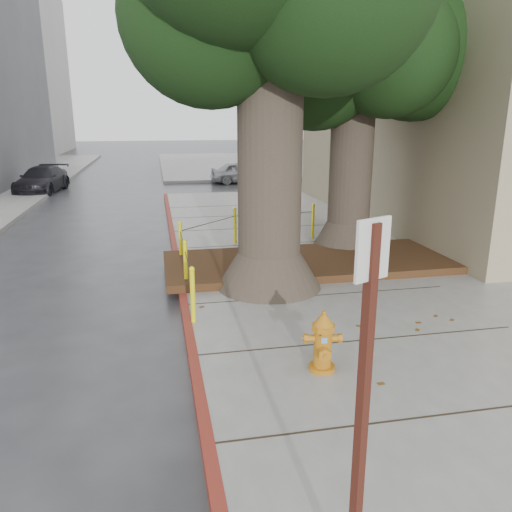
{
  "coord_description": "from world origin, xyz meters",
  "views": [
    {
      "loc": [
        -2.38,
        -6.4,
        3.38
      ],
      "look_at": [
        -0.79,
        1.58,
        1.1
      ],
      "focal_mm": 35.0,
      "sensor_mm": 36.0,
      "label": 1
    }
  ],
  "objects_px": {
    "fire_hydrant": "(323,342)",
    "car_dark": "(42,180)",
    "car_red": "(363,169)",
    "signpost": "(363,400)",
    "car_silver": "(242,172)"
  },
  "relations": [
    {
      "from": "fire_hydrant",
      "to": "car_red",
      "type": "height_order",
      "value": "car_red"
    },
    {
      "from": "fire_hydrant",
      "to": "car_silver",
      "type": "relative_size",
      "value": 0.25
    },
    {
      "from": "fire_hydrant",
      "to": "car_dark",
      "type": "height_order",
      "value": "car_dark"
    },
    {
      "from": "car_red",
      "to": "car_silver",
      "type": "bearing_deg",
      "value": 97.2
    },
    {
      "from": "car_silver",
      "to": "car_red",
      "type": "bearing_deg",
      "value": -89.62
    },
    {
      "from": "car_silver",
      "to": "car_red",
      "type": "distance_m",
      "value": 6.7
    },
    {
      "from": "car_dark",
      "to": "car_silver",
      "type": "bearing_deg",
      "value": 15.77
    },
    {
      "from": "car_red",
      "to": "fire_hydrant",
      "type": "bearing_deg",
      "value": 163.14
    },
    {
      "from": "car_red",
      "to": "car_dark",
      "type": "distance_m",
      "value": 16.38
    },
    {
      "from": "signpost",
      "to": "car_red",
      "type": "xyz_separation_m",
      "value": [
        9.97,
        23.36,
        -1.07
      ]
    },
    {
      "from": "car_dark",
      "to": "signpost",
      "type": "bearing_deg",
      "value": -66.45
    },
    {
      "from": "fire_hydrant",
      "to": "signpost",
      "type": "relative_size",
      "value": 0.31
    },
    {
      "from": "car_red",
      "to": "car_dark",
      "type": "relative_size",
      "value": 0.89
    },
    {
      "from": "car_red",
      "to": "car_dark",
      "type": "bearing_deg",
      "value": 102.27
    },
    {
      "from": "signpost",
      "to": "car_red",
      "type": "height_order",
      "value": "signpost"
    }
  ]
}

